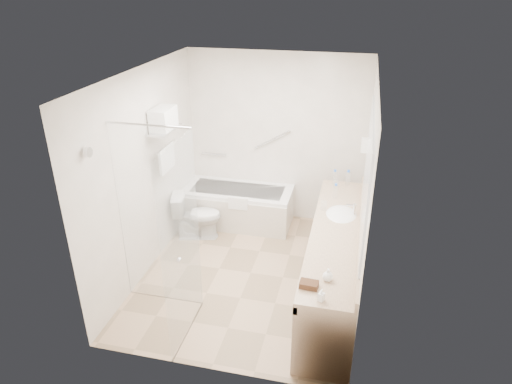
% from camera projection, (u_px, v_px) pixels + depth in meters
% --- Properties ---
extents(floor, '(3.20, 3.20, 0.00)m').
position_uv_depth(floor, '(251.00, 273.00, 5.79)').
color(floor, tan).
rests_on(floor, ground).
extents(ceiling, '(2.60, 3.20, 0.10)m').
position_uv_depth(ceiling, '(249.00, 74.00, 4.70)').
color(ceiling, silver).
rests_on(ceiling, wall_back).
extents(wall_back, '(2.60, 0.10, 2.50)m').
position_uv_depth(wall_back, '(276.00, 139.00, 6.65)').
color(wall_back, silver).
rests_on(wall_back, ground).
extents(wall_front, '(2.60, 0.10, 2.50)m').
position_uv_depth(wall_front, '(205.00, 260.00, 3.84)').
color(wall_front, silver).
rests_on(wall_front, ground).
extents(wall_left, '(0.10, 3.20, 2.50)m').
position_uv_depth(wall_left, '(146.00, 173.00, 5.51)').
color(wall_left, silver).
rests_on(wall_left, ground).
extents(wall_right, '(0.10, 3.20, 2.50)m').
position_uv_depth(wall_right, '(365.00, 195.00, 4.98)').
color(wall_right, silver).
rests_on(wall_right, ground).
extents(bathtub, '(1.60, 0.73, 0.59)m').
position_uv_depth(bathtub, '(238.00, 206.00, 6.86)').
color(bathtub, white).
rests_on(bathtub, floor).
extents(grab_bar_short, '(0.40, 0.03, 0.03)m').
position_uv_depth(grab_bar_short, '(214.00, 154.00, 6.94)').
color(grab_bar_short, silver).
rests_on(grab_bar_short, wall_back).
extents(grab_bar_long, '(0.53, 0.03, 0.33)m').
position_uv_depth(grab_bar_long, '(272.00, 140.00, 6.62)').
color(grab_bar_long, silver).
rests_on(grab_bar_long, wall_back).
extents(shower_enclosure, '(0.96, 0.91, 2.11)m').
position_uv_depth(shower_enclosure, '(168.00, 231.00, 4.64)').
color(shower_enclosure, silver).
rests_on(shower_enclosure, floor).
extents(towel_shelf, '(0.24, 0.55, 0.81)m').
position_uv_depth(towel_shelf, '(164.00, 125.00, 5.57)').
color(towel_shelf, silver).
rests_on(towel_shelf, wall_left).
extents(vanity_counter, '(0.55, 2.70, 0.95)m').
position_uv_depth(vanity_counter, '(335.00, 246.00, 5.17)').
color(vanity_counter, '#CCAD88').
rests_on(vanity_counter, floor).
extents(sink, '(0.40, 0.52, 0.14)m').
position_uv_depth(sink, '(341.00, 216.00, 5.44)').
color(sink, white).
rests_on(sink, vanity_counter).
extents(faucet, '(0.03, 0.03, 0.14)m').
position_uv_depth(faucet, '(354.00, 209.00, 5.36)').
color(faucet, silver).
rests_on(faucet, vanity_counter).
extents(mirror, '(0.02, 2.00, 1.20)m').
position_uv_depth(mirror, '(367.00, 175.00, 4.72)').
color(mirror, silver).
rests_on(mirror, wall_right).
extents(hairdryer_unit, '(0.08, 0.10, 0.18)m').
position_uv_depth(hairdryer_unit, '(364.00, 145.00, 5.82)').
color(hairdryer_unit, white).
rests_on(hairdryer_unit, wall_right).
extents(toilet, '(0.75, 0.54, 0.66)m').
position_uv_depth(toilet, '(197.00, 216.00, 6.45)').
color(toilet, white).
rests_on(toilet, floor).
extents(amenity_basket, '(0.17, 0.12, 0.06)m').
position_uv_depth(amenity_basket, '(309.00, 284.00, 4.15)').
color(amenity_basket, '#4C2F1B').
rests_on(amenity_basket, vanity_counter).
extents(soap_bottle_a, '(0.09, 0.13, 0.05)m').
position_uv_depth(soap_bottle_a, '(321.00, 298.00, 3.98)').
color(soap_bottle_a, white).
rests_on(soap_bottle_a, vanity_counter).
extents(soap_bottle_b, '(0.14, 0.15, 0.10)m').
position_uv_depth(soap_bottle_b, '(328.00, 276.00, 4.23)').
color(soap_bottle_b, white).
rests_on(soap_bottle_b, vanity_counter).
extents(water_bottle_left, '(0.07, 0.07, 0.22)m').
position_uv_depth(water_bottle_left, '(348.00, 178.00, 6.12)').
color(water_bottle_left, silver).
rests_on(water_bottle_left, vanity_counter).
extents(water_bottle_mid, '(0.06, 0.06, 0.20)m').
position_uv_depth(water_bottle_mid, '(335.00, 191.00, 5.77)').
color(water_bottle_mid, silver).
rests_on(water_bottle_mid, vanity_counter).
extents(water_bottle_right, '(0.06, 0.06, 0.20)m').
position_uv_depth(water_bottle_right, '(335.00, 177.00, 6.16)').
color(water_bottle_right, silver).
rests_on(water_bottle_right, vanity_counter).
extents(drinking_glass_near, '(0.10, 0.10, 0.10)m').
position_uv_depth(drinking_glass_near, '(324.00, 206.00, 5.50)').
color(drinking_glass_near, silver).
rests_on(drinking_glass_near, vanity_counter).
extents(drinking_glass_far, '(0.08, 0.08, 0.10)m').
position_uv_depth(drinking_glass_far, '(336.00, 184.00, 6.08)').
color(drinking_glass_far, silver).
rests_on(drinking_glass_far, vanity_counter).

